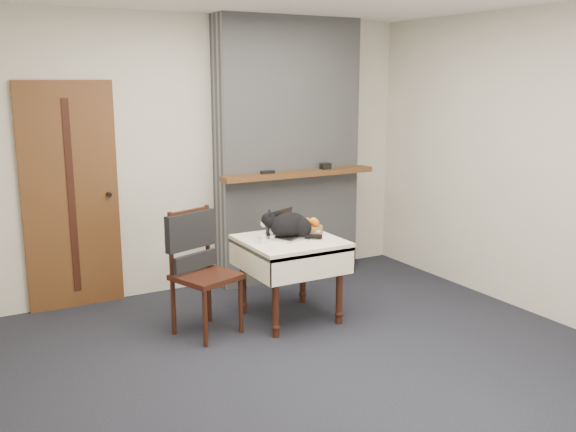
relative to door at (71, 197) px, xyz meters
name	(u,v)px	position (x,y,z in m)	size (l,w,h in m)	color
ground	(303,359)	(1.20, -1.97, -1.00)	(4.50, 4.50, 0.00)	black
room_shell	(272,113)	(1.20, -1.51, 0.76)	(4.52, 4.01, 2.61)	beige
door	(71,197)	(0.00, 0.00, 0.00)	(0.82, 0.10, 2.00)	brown
chimney	(288,151)	(2.10, -0.13, 0.30)	(1.62, 0.48, 2.60)	gray
side_table	(290,252)	(1.52, -1.21, -0.41)	(0.78, 0.78, 0.70)	black
laptop	(286,230)	(1.52, -1.14, -0.24)	(0.40, 0.38, 0.24)	#B7B7BC
cat	(290,226)	(1.54, -1.18, -0.19)	(0.46, 0.35, 0.25)	black
cream_jar	(262,239)	(1.25, -1.24, -0.27)	(0.06, 0.06, 0.07)	white
pill_bottle	(318,235)	(1.73, -1.32, -0.27)	(0.03, 0.03, 0.07)	#AE5D15
fruit_basket	(310,227)	(1.77, -1.11, -0.25)	(0.22, 0.22, 0.13)	olive
desk_clutter	(308,236)	(1.70, -1.21, -0.30)	(0.13, 0.01, 0.01)	black
chair	(197,254)	(0.75, -1.08, -0.36)	(0.57, 0.57, 1.00)	black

